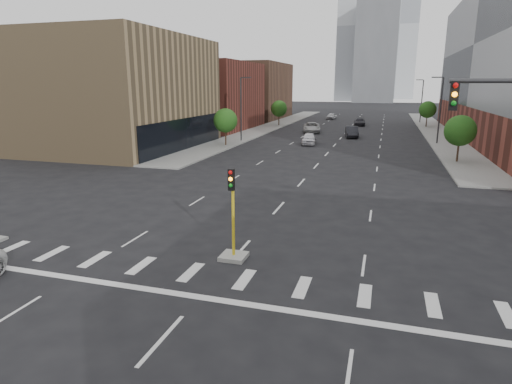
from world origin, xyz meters
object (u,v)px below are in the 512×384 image
at_px(car_near_left, 309,139).
at_px(car_far_left, 312,127).
at_px(car_distant, 331,116).
at_px(car_deep_right, 360,122).
at_px(car_mid_right, 352,132).
at_px(median_traffic_signal, 233,240).

height_order(car_near_left, car_far_left, car_far_left).
bearing_deg(car_near_left, car_far_left, 92.05).
distance_m(car_near_left, car_far_left, 15.52).
xyz_separation_m(car_near_left, car_far_left, (-2.20, 15.36, 0.05)).
distance_m(car_near_left, car_distant, 45.24).
height_order(car_near_left, car_deep_right, car_near_left).
xyz_separation_m(car_near_left, car_distant, (-2.50, 45.17, -0.06)).
height_order(car_near_left, car_distant, car_near_left).
height_order(car_far_left, car_distant, car_far_left).
bearing_deg(car_near_left, car_deep_right, 74.52).
relative_size(car_mid_right, car_distant, 1.19).
distance_m(median_traffic_signal, car_near_left, 40.82).
relative_size(car_mid_right, car_far_left, 0.85).
bearing_deg(car_distant, car_near_left, -79.58).
bearing_deg(car_mid_right, median_traffic_signal, -100.26).
height_order(car_mid_right, car_deep_right, car_mid_right).
bearing_deg(car_deep_right, car_distant, 112.90).
bearing_deg(median_traffic_signal, car_far_left, 95.79).
xyz_separation_m(car_mid_right, car_deep_right, (0.00, 20.13, -0.10)).
height_order(median_traffic_signal, car_distant, median_traffic_signal).
xyz_separation_m(car_near_left, car_mid_right, (4.98, 10.03, 0.05)).
distance_m(median_traffic_signal, car_far_left, 56.32).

